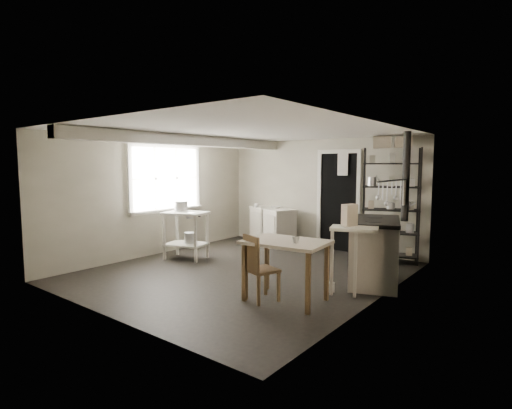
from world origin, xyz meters
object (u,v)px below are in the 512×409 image
Objects in this scene: stockpot at (181,208)px; work_table at (286,272)px; chair at (262,264)px; prep_table at (186,238)px; shelf_rack at (391,210)px; stove at (374,254)px; flour_sack at (372,252)px; base_cabinets at (272,224)px.

stockpot reaches higher than work_table.
prep_table is at bearing 178.91° from chair.
shelf_rack is 2.37× the size of chair.
work_table is at bearing -117.69° from shelf_rack.
stove is (3.57, 0.63, -0.50)m from stockpot.
flour_sack is (3.14, 1.65, -0.70)m from stockpot.
stockpot reaches higher than base_cabinets.
chair is at bearing -144.60° from work_table.
base_cabinets is 2.69m from shelf_rack.
work_table is 1.20× the size of chair.
shelf_rack is 0.84m from flour_sack.
shelf_rack is 1.55m from stove.
prep_table is 3.46m from stove.
stove is at bearing 67.63° from work_table.
base_cabinets is at bearing 77.57° from prep_table.
stockpot is 3.61m from flour_sack.
chair is (2.71, -1.02, -0.45)m from stockpot.
chair is (2.54, -0.98, 0.08)m from prep_table.
chair is at bearing -21.14° from prep_table.
base_cabinets reaches higher than flour_sack.
prep_table is 2.19m from base_cabinets.
stockpot is 0.23× the size of stove.
shelf_rack is at bearing 83.52° from work_table.
flour_sack is at bearing 86.00° from work_table.
base_cabinets is at bearing 169.87° from flour_sack.
work_table is 2.50m from flour_sack.
shelf_rack is (3.29, 2.07, 0.01)m from stockpot.
chair is at bearing -98.99° from flour_sack.
stove is at bearing -66.85° from flour_sack.
chair is at bearing -33.34° from base_cabinets.
stockpot is at bearing 170.50° from stove.
flour_sack is at bearing 93.57° from stove.
prep_table is at bearing 163.88° from work_table.
stove is 1.86m from chair.
shelf_rack is 1.69× the size of stove.
prep_table is 0.85× the size of work_table.
shelf_rack is (2.65, -0.02, 0.49)m from base_cabinets.
shelf_rack is at bearing 81.35° from stove.
flour_sack is at bearing 12.95° from base_cabinets.
prep_table reaches higher than work_table.
base_cabinets is 2.54m from flour_sack.
shelf_rack reaches higher than base_cabinets.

